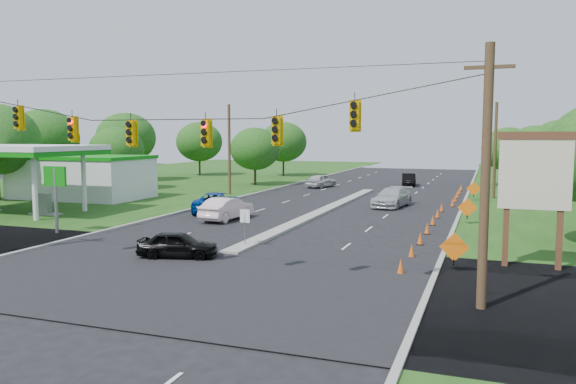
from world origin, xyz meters
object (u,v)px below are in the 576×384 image
at_px(blue_pickup, 217,202).
at_px(black_sedan, 178,245).
at_px(white_sedan, 227,209).
at_px(gas_station, 72,172).
at_px(pylon_sign, 542,180).

bearing_deg(blue_pickup, black_sedan, 99.05).
bearing_deg(black_sedan, white_sedan, 0.83).
xyz_separation_m(gas_station, white_sedan, (18.40, -5.73, -1.77)).
bearing_deg(pylon_sign, white_sedan, 156.97).
bearing_deg(blue_pickup, white_sedan, 115.51).
xyz_separation_m(white_sedan, blue_pickup, (-2.39, 3.20, -0.01)).
relative_size(black_sedan, blue_pickup, 0.68).
distance_m(pylon_sign, white_sedan, 21.49).
distance_m(black_sedan, blue_pickup, 16.14).
xyz_separation_m(gas_station, pylon_sign, (37.95, -14.05, 1.42)).
height_order(gas_station, white_sedan, gas_station).
bearing_deg(pylon_sign, blue_pickup, 152.32).
relative_size(gas_station, blue_pickup, 3.46).
distance_m(black_sedan, white_sedan, 12.36).
xyz_separation_m(pylon_sign, white_sedan, (-19.55, 8.31, -3.20)).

